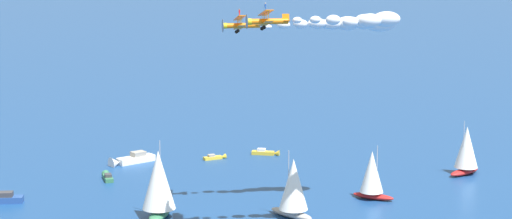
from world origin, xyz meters
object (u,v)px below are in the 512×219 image
at_px(motorboat_mid_cluster, 130,160).
at_px(sailboat_outer_ring_c, 159,184).
at_px(sailboat_outer_ring_d, 372,175).
at_px(motorboat_outer_ring_f, 107,177).
at_px(motorboat_far_port, 216,157).
at_px(sailboat_offshore, 466,150).
at_px(wingwalker_lead, 265,7).
at_px(wingwalker_wingman, 239,12).
at_px(biplane_wingman, 240,25).
at_px(motorboat_near_centre, 267,153).
at_px(biplane_lead, 266,21).
at_px(sailboat_inshore, 293,188).

height_order(motorboat_mid_cluster, sailboat_outer_ring_c, sailboat_outer_ring_c).
relative_size(motorboat_mid_cluster, sailboat_outer_ring_c, 0.79).
bearing_deg(sailboat_outer_ring_d, motorboat_outer_ring_f, 17.69).
relative_size(motorboat_far_port, sailboat_outer_ring_c, 0.38).
xyz_separation_m(sailboat_offshore, sailboat_outer_ring_d, (8.12, 28.05, -0.47)).
xyz_separation_m(wingwalker_lead, wingwalker_wingman, (13.37, -12.36, -2.29)).
xyz_separation_m(motorboat_mid_cluster, biplane_wingman, (-42.29, 18.51, 33.56)).
relative_size(motorboat_near_centre, sailboat_outer_ring_d, 0.62).
distance_m(sailboat_outer_ring_c, motorboat_outer_ring_f, 31.12).
bearing_deg(wingwalker_wingman, motorboat_mid_cluster, -23.44).
distance_m(sailboat_outer_ring_d, biplane_lead, 47.12).
bearing_deg(sailboat_inshore, motorboat_mid_cluster, -16.24).
xyz_separation_m(sailboat_outer_ring_c, wingwalker_wingman, (-10.58, -10.12, 30.13)).
height_order(sailboat_outer_ring_c, sailboat_outer_ring_d, sailboat_outer_ring_c).
xyz_separation_m(motorboat_mid_cluster, wingwalker_wingman, (-41.99, 18.21, 35.67)).
xyz_separation_m(sailboat_outer_ring_d, wingwalker_wingman, (15.51, 22.01, 31.68)).
bearing_deg(sailboat_offshore, sailboat_outer_ring_c, 60.38).
xyz_separation_m(sailboat_outer_ring_d, biplane_lead, (1.85, 34.67, 31.86)).
height_order(sailboat_outer_ring_d, motorboat_outer_ring_f, sailboat_outer_ring_d).
height_order(biplane_lead, biplane_wingman, biplane_lead).
distance_m(sailboat_inshore, sailboat_offshore, 48.94).
bearing_deg(wingwalker_lead, motorboat_mid_cluster, -28.90).
distance_m(motorboat_far_port, wingwalker_lead, 72.18).
bearing_deg(biplane_wingman, wingwalker_wingman, -45.37).
distance_m(motorboat_near_centre, sailboat_inshore, 49.52).
bearing_deg(motorboat_outer_ring_f, biplane_lead, 160.51).
bearing_deg(motorboat_mid_cluster, motorboat_outer_ring_f, 111.19).
distance_m(motorboat_outer_ring_f, biplane_wingman, 50.69).
xyz_separation_m(sailboat_offshore, biplane_wingman, (23.34, 50.36, 29.10)).
xyz_separation_m(sailboat_offshore, motorboat_outer_ring_f, (60.62, 44.79, -4.79)).
distance_m(biplane_wingman, wingwalker_wingman, 2.15).
bearing_deg(motorboat_mid_cluster, biplane_wingman, 156.37).
xyz_separation_m(motorboat_far_port, wingwalker_wingman, (-28.61, 32.08, 36.09)).
xyz_separation_m(motorboat_near_centre, biplane_wingman, (-21.52, 42.30, 33.90)).
relative_size(motorboat_mid_cluster, sailboat_outer_ring_d, 1.04).
height_order(biplane_wingman, wingwalker_wingman, wingwalker_wingman).
xyz_separation_m(motorboat_mid_cluster, sailboat_outer_ring_c, (-31.42, 28.32, 5.54)).
bearing_deg(sailboat_inshore, wingwalker_lead, 104.79).
relative_size(motorboat_near_centre, wingwalker_lead, 4.26).
distance_m(sailboat_inshore, biplane_lead, 35.24).
bearing_deg(motorboat_mid_cluster, motorboat_far_port, -133.97).
bearing_deg(sailboat_offshore, sailboat_inshore, 72.89).
height_order(sailboat_inshore, biplane_wingman, biplane_wingman).
bearing_deg(motorboat_outer_ring_f, motorboat_near_centre, -113.22).
relative_size(sailboat_offshore, biplane_lead, 1.75).
height_order(motorboat_near_centre, sailboat_outer_ring_d, sailboat_outer_ring_d).
bearing_deg(sailboat_offshore, motorboat_near_centre, 10.18).
relative_size(sailboat_outer_ring_d, wingwalker_lead, 6.90).
bearing_deg(sailboat_outer_ring_c, sailboat_offshore, -119.62).
relative_size(wingwalker_lead, biplane_wingman, 0.23).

